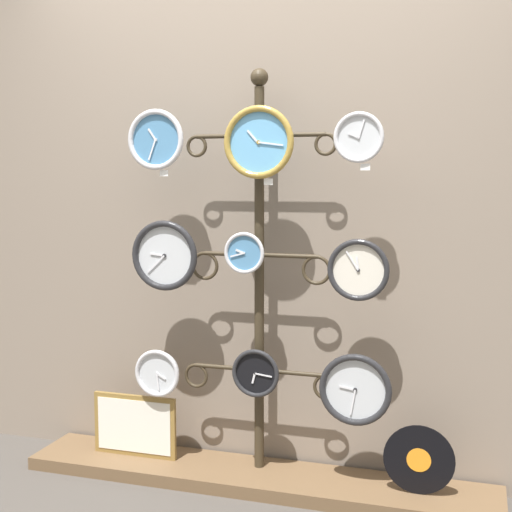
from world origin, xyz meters
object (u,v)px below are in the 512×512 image
at_px(clock_bottom_left, 158,373).
at_px(vinyl_record, 419,460).
at_px(picture_frame, 135,425).
at_px(clock_middle_center, 245,253).
at_px(clock_middle_left, 165,256).
at_px(clock_middle_right, 358,270).
at_px(clock_bottom_right, 355,390).
at_px(display_stand, 259,337).
at_px(clock_top_center, 259,142).
at_px(clock_top_left, 156,140).
at_px(clock_bottom_center, 256,373).
at_px(clock_top_right, 359,137).

distance_m(clock_bottom_left, vinyl_record, 1.24).
bearing_deg(picture_frame, clock_middle_center, -3.37).
xyz_separation_m(clock_middle_left, clock_middle_right, (0.90, 0.01, -0.03)).
distance_m(clock_middle_center, clock_bottom_right, 0.77).
bearing_deg(clock_middle_center, clock_bottom_right, -1.19).
bearing_deg(clock_middle_right, clock_bottom_right, -94.32).
xyz_separation_m(display_stand, clock_middle_center, (-0.04, -0.09, 0.40)).
bearing_deg(clock_middle_left, clock_top_center, -0.32).
distance_m(clock_top_left, clock_middle_center, 0.66).
bearing_deg(picture_frame, clock_bottom_center, -1.93).
relative_size(clock_top_right, clock_bottom_right, 0.67).
xyz_separation_m(clock_top_center, picture_frame, (-0.64, 0.04, -1.35)).
distance_m(clock_middle_right, clock_bottom_center, 0.67).
distance_m(clock_top_center, clock_middle_left, 0.68).
xyz_separation_m(clock_bottom_left, vinyl_record, (1.21, 0.01, -0.28)).
distance_m(clock_top_right, picture_frame, 1.74).
height_order(clock_top_left, clock_bottom_right, clock_top_left).
distance_m(clock_bottom_right, picture_frame, 1.12).
height_order(display_stand, clock_top_right, display_stand).
height_order(clock_top_center, clock_bottom_center, clock_top_center).
bearing_deg(clock_top_center, clock_middle_center, 177.76).
height_order(clock_top_left, picture_frame, clock_top_left).
bearing_deg(clock_top_center, picture_frame, 176.75).
bearing_deg(clock_top_right, clock_bottom_left, 178.86).
bearing_deg(clock_middle_right, picture_frame, 178.85).
bearing_deg(clock_middle_right, clock_bottom_left, -179.35).
xyz_separation_m(clock_top_left, clock_top_center, (0.49, -0.01, -0.02)).
bearing_deg(clock_middle_center, clock_top_right, -1.94).
bearing_deg(clock_top_center, clock_middle_left, 179.68).
distance_m(display_stand, clock_top_right, 1.01).
bearing_deg(clock_top_left, clock_middle_left, -5.79).
xyz_separation_m(display_stand, vinyl_record, (0.74, -0.08, -0.47)).
xyz_separation_m(clock_bottom_center, vinyl_record, (0.73, -0.00, -0.32)).
xyz_separation_m(clock_top_center, clock_middle_left, (-0.46, 0.00, -0.51)).
bearing_deg(clock_bottom_right, clock_middle_left, 179.34).
xyz_separation_m(clock_bottom_left, picture_frame, (-0.14, 0.03, -0.28)).
relative_size(display_stand, clock_bottom_center, 8.52).
relative_size(clock_top_center, clock_bottom_center, 1.43).
relative_size(display_stand, vinyl_record, 6.24).
bearing_deg(display_stand, clock_bottom_center, -83.95).
distance_m(display_stand, clock_middle_right, 0.58).
bearing_deg(clock_middle_left, display_stand, 11.96).
xyz_separation_m(clock_top_right, clock_bottom_right, (-0.00, 0.01, -1.07)).
height_order(clock_top_center, clock_bottom_right, clock_top_center).
bearing_deg(picture_frame, display_stand, 5.25).
height_order(clock_middle_right, picture_frame, clock_middle_right).
height_order(clock_top_center, clock_middle_left, clock_top_center).
xyz_separation_m(clock_bottom_left, clock_bottom_center, (0.48, 0.01, 0.04)).
height_order(clock_middle_right, vinyl_record, clock_middle_right).
height_order(clock_top_right, clock_bottom_center, clock_top_right).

